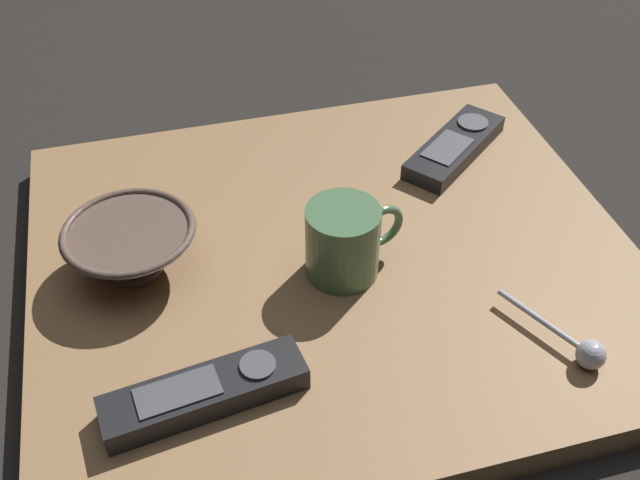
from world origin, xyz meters
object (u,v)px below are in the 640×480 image
object	(u,v)px
cereal_bowl	(132,246)
coffee_mug	(348,240)
teaspoon	(583,350)
tv_remote_far	(205,392)
tv_remote_near	(455,147)

from	to	relation	value
cereal_bowl	coffee_mug	distance (m)	0.23
teaspoon	tv_remote_far	xyz separation A→B (m)	(-0.04, -0.35, -0.00)
tv_remote_near	tv_remote_far	bearing A→B (deg)	-50.74
cereal_bowl	coffee_mug	size ratio (longest dim) A/B	1.31
tv_remote_near	tv_remote_far	xyz separation A→B (m)	(0.30, -0.36, 0.00)
coffee_mug	tv_remote_near	xyz separation A→B (m)	(-0.17, 0.19, -0.03)
teaspoon	tv_remote_near	size ratio (longest dim) A/B	0.67
cereal_bowl	tv_remote_near	distance (m)	0.42
cereal_bowl	coffee_mug	bearing A→B (deg)	75.16
coffee_mug	teaspoon	xyz separation A→B (m)	(0.17, 0.18, -0.03)
teaspoon	tv_remote_far	size ratio (longest dim) A/B	0.59
tv_remote_near	teaspoon	bearing A→B (deg)	-2.15
coffee_mug	tv_remote_far	bearing A→B (deg)	-52.75
tv_remote_far	tv_remote_near	bearing A→B (deg)	129.26
tv_remote_far	cereal_bowl	bearing A→B (deg)	-166.04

